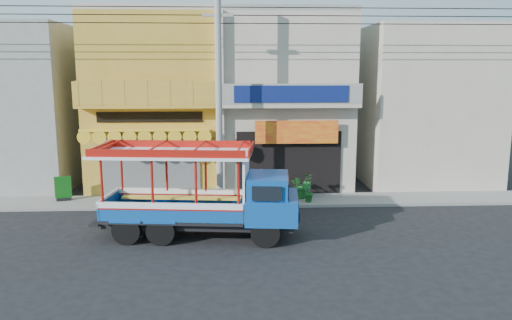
{
  "coord_description": "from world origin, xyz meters",
  "views": [
    {
      "loc": [
        -0.51,
        -16.53,
        5.47
      ],
      "look_at": [
        0.43,
        2.5,
        2.08
      ],
      "focal_mm": 35.0,
      "sensor_mm": 36.0,
      "label": 1
    }
  ],
  "objects_px": {
    "songthaew_truck": "(213,193)",
    "potted_plant_a": "(301,185)",
    "green_sign": "(63,190)",
    "potted_plant_b": "(308,192)",
    "utility_pole": "(222,83)"
  },
  "relations": [
    {
      "from": "green_sign",
      "to": "songthaew_truck",
      "type": "bearing_deg",
      "value": -35.99
    },
    {
      "from": "songthaew_truck",
      "to": "potted_plant_a",
      "type": "bearing_deg",
      "value": 52.17
    },
    {
      "from": "utility_pole",
      "to": "potted_plant_b",
      "type": "xyz_separation_m",
      "value": [
        3.48,
        0.16,
        -4.49
      ]
    },
    {
      "from": "songthaew_truck",
      "to": "green_sign",
      "type": "xyz_separation_m",
      "value": [
        -6.46,
        4.69,
        -0.95
      ]
    },
    {
      "from": "green_sign",
      "to": "potted_plant_a",
      "type": "height_order",
      "value": "potted_plant_a"
    },
    {
      "from": "utility_pole",
      "to": "potted_plant_a",
      "type": "relative_size",
      "value": 25.56
    },
    {
      "from": "utility_pole",
      "to": "potted_plant_b",
      "type": "distance_m",
      "value": 5.68
    },
    {
      "from": "utility_pole",
      "to": "potted_plant_a",
      "type": "distance_m",
      "value": 5.54
    },
    {
      "from": "potted_plant_b",
      "to": "green_sign",
      "type": "bearing_deg",
      "value": 25.6
    },
    {
      "from": "utility_pole",
      "to": "songthaew_truck",
      "type": "bearing_deg",
      "value": -94.3
    },
    {
      "from": "utility_pole",
      "to": "songthaew_truck",
      "type": "xyz_separation_m",
      "value": [
        -0.28,
        -3.76,
        -3.53
      ]
    },
    {
      "from": "potted_plant_b",
      "to": "utility_pole",
      "type": "bearing_deg",
      "value": 32.63
    },
    {
      "from": "songthaew_truck",
      "to": "potted_plant_a",
      "type": "distance_m",
      "value": 5.89
    },
    {
      "from": "songthaew_truck",
      "to": "potted_plant_b",
      "type": "xyz_separation_m",
      "value": [
        3.76,
        3.92,
        -0.96
      ]
    },
    {
      "from": "utility_pole",
      "to": "potted_plant_a",
      "type": "bearing_deg",
      "value": 14.52
    }
  ]
}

